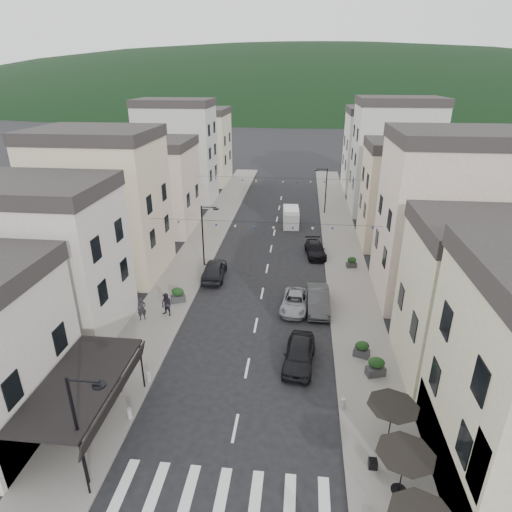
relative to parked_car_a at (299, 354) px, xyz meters
The scene contains 26 objects.
sidewalk_left 22.93m from the parked_car_a, 117.93° to the left, with size 4.00×76.00×0.12m, color slate.
sidewalk_right 20.71m from the parked_car_a, 78.11° to the left, with size 4.00×76.00×0.12m, color slate.
hill_backdrop 288.27m from the parked_car_a, 90.64° to the left, with size 640.00×360.00×70.00m, color black.
boutique_awning 12.68m from the parked_car_a, 147.23° to the right, with size 3.77×7.50×3.28m.
buildings_row_left 31.93m from the parked_car_a, 124.29° to the left, with size 10.20×54.16×14.00m.
buildings_row_right 27.84m from the parked_car_a, 65.61° to the left, with size 10.20×54.16×14.50m.
cafe_terrace 10.12m from the parked_car_a, 63.48° to the right, with size 2.50×8.10×2.53m.
streetlamp_left_near 13.62m from the parked_car_a, 132.89° to the right, with size 1.70×0.56×6.00m.
streetlamp_left_far 17.14m from the parked_car_a, 122.43° to the left, with size 1.70×0.56×6.00m.
streetlamp_right_far 32.49m from the parked_car_a, 85.42° to the left, with size 1.70×0.56×6.00m.
bollards 7.04m from the parked_car_a, 117.38° to the right, with size 11.66×10.26×0.60m.
bunting_near 11.80m from the parked_car_a, 107.51° to the left, with size 19.00×0.28×0.62m.
bunting_far 26.90m from the parked_car_a, 97.03° to the left, with size 19.00×0.28×0.62m.
parked_car_a is the anchor object (origin of this frame).
parked_car_b 7.30m from the parked_car_a, 79.22° to the left, with size 1.68×4.82×1.59m, color #353537.
parked_car_c 7.01m from the parked_car_a, 93.56° to the left, with size 2.04×4.43×1.23m, color #909398.
parked_car_d 18.06m from the parked_car_a, 85.66° to the left, with size 1.83×4.49×1.30m, color black.
parked_car_e 14.13m from the parked_car_a, 123.68° to the left, with size 1.94×4.81×1.64m, color black.
delivery_van 27.35m from the parked_car_a, 93.00° to the left, with size 2.11×4.74×2.22m.
pedestrian_a 12.41m from the parked_car_a, 161.23° to the left, with size 0.66×0.43×1.81m, color black.
pedestrian_b 11.14m from the parked_car_a, 154.78° to the left, with size 0.90×0.70×1.84m, color black.
planter_la 11.38m from the parked_car_a, 161.35° to the right, with size 1.21×0.79×1.26m.
planter_lb 12.02m from the parked_car_a, 144.92° to the left, with size 1.28×1.02×1.26m.
planter_ra 4.19m from the parked_car_a, 15.42° to the left, with size 1.15×0.88×1.14m.
planter_rb 4.73m from the parked_car_a, ahead, with size 1.27×0.94×1.27m.
planter_rc 15.91m from the parked_car_a, 72.66° to the left, with size 1.03×0.70×1.06m.
Camera 1 is at (2.92, -10.83, 17.19)m, focal length 30.00 mm.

